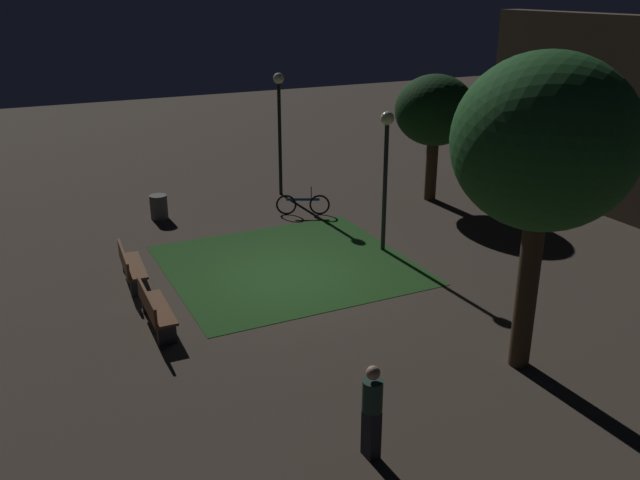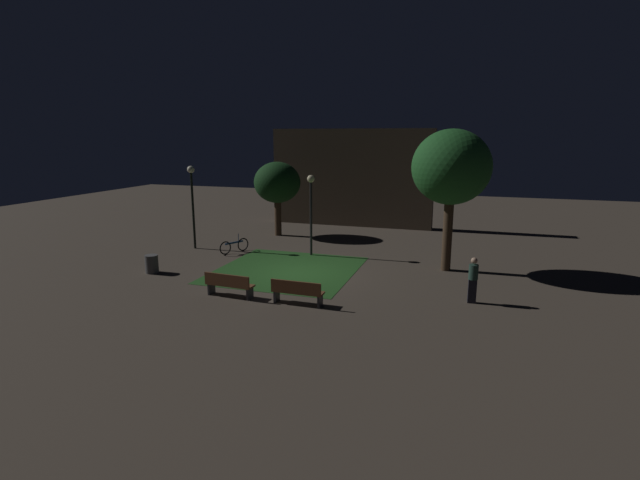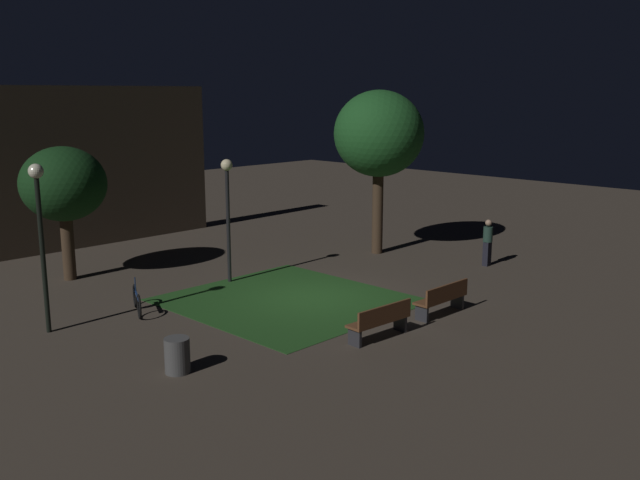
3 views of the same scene
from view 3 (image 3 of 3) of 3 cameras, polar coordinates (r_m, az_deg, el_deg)
ground_plane at (r=20.46m, az=-0.59°, el=-4.73°), size 60.00×60.00×0.00m
grass_lawn at (r=20.25m, az=-2.65°, el=-4.91°), size 5.83×6.18×0.01m
bench_front_left at (r=17.10m, az=4.93°, el=-6.48°), size 1.83×0.59×0.88m
bench_by_lamp at (r=19.09m, az=9.90°, el=-4.64°), size 1.81×0.51×0.88m
tree_near_wall at (r=25.61m, az=4.79°, el=8.48°), size 3.24×3.24×5.94m
tree_tall_center at (r=23.32m, az=-20.06°, el=4.19°), size 2.64×2.64×4.23m
lamp_post_plaza_west at (r=21.85m, az=-7.49°, el=3.44°), size 0.36×0.36×3.86m
lamp_post_near_wall at (r=18.25m, az=-21.74°, el=1.66°), size 0.36×0.36×4.20m
trash_bin at (r=15.43m, az=-11.48°, el=-9.14°), size 0.54×0.54×0.76m
bicycle at (r=19.67m, az=-14.59°, el=-4.77°), size 0.80×1.58×0.93m
pedestrian at (r=24.72m, az=13.41°, el=-0.11°), size 0.32×0.32×1.61m
building_wall_backdrop at (r=28.65m, az=-18.16°, el=5.68°), size 10.27×0.80×6.09m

